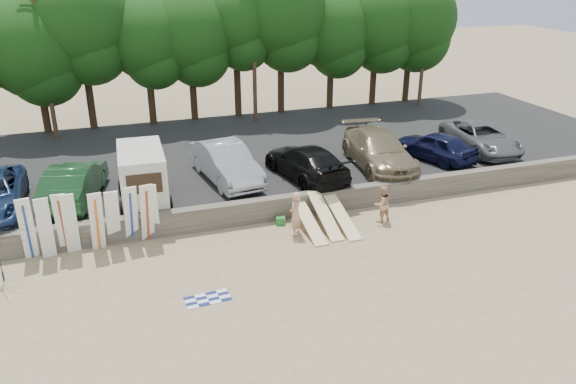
# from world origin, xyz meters

# --- Properties ---
(ground) EXTENTS (120.00, 120.00, 0.00)m
(ground) POSITION_xyz_m (0.00, 0.00, 0.00)
(ground) COLOR tan
(ground) RESTS_ON ground
(seawall) EXTENTS (44.00, 0.50, 1.00)m
(seawall) POSITION_xyz_m (0.00, 3.00, 0.50)
(seawall) COLOR #6B6356
(seawall) RESTS_ON ground
(parking_lot) EXTENTS (44.00, 14.50, 0.70)m
(parking_lot) POSITION_xyz_m (0.00, 10.50, 0.35)
(parking_lot) COLOR #282828
(parking_lot) RESTS_ON ground
(treeline) EXTENTS (33.69, 6.17, 9.37)m
(treeline) POSITION_xyz_m (0.73, 17.54, 6.39)
(treeline) COLOR #382616
(treeline) RESTS_ON parking_lot
(utility_poles) EXTENTS (25.80, 0.26, 9.00)m
(utility_poles) POSITION_xyz_m (2.00, 16.00, 5.43)
(utility_poles) COLOR #473321
(utility_poles) RESTS_ON parking_lot
(box_trailer) EXTENTS (2.21, 3.76, 2.34)m
(box_trailer) POSITION_xyz_m (-6.03, 5.10, 2.01)
(box_trailer) COLOR beige
(box_trailer) RESTS_ON parking_lot
(car_1) EXTENTS (2.95, 5.41, 1.69)m
(car_1) POSITION_xyz_m (-8.84, 6.08, 1.55)
(car_1) COLOR #163F1D
(car_1) RESTS_ON parking_lot
(car_2) EXTENTS (2.61, 5.54, 1.75)m
(car_2) POSITION_xyz_m (-2.11, 6.35, 1.58)
(car_2) COLOR #9FA0A5
(car_2) RESTS_ON parking_lot
(car_3) EXTENTS (3.14, 5.74, 1.58)m
(car_3) POSITION_xyz_m (1.54, 5.46, 1.49)
(car_3) COLOR black
(car_3) RESTS_ON parking_lot
(car_4) EXTENTS (3.10, 6.24, 1.74)m
(car_4) POSITION_xyz_m (5.50, 5.73, 1.57)
(car_4) COLOR #78694C
(car_4) RESTS_ON parking_lot
(car_5) EXTENTS (3.22, 4.74, 1.50)m
(car_5) POSITION_xyz_m (8.77, 5.71, 1.45)
(car_5) COLOR black
(car_5) RESTS_ON parking_lot
(car_6) EXTENTS (2.85, 5.57, 1.51)m
(car_6) POSITION_xyz_m (11.94, 6.24, 1.45)
(car_6) COLOR #575B5D
(car_6) RESTS_ON parking_lot
(surfboard_upright_0) EXTENTS (0.56, 0.58, 2.57)m
(surfboard_upright_0) POSITION_xyz_m (-10.46, 2.53, 1.29)
(surfboard_upright_0) COLOR white
(surfboard_upright_0) RESTS_ON ground
(surfboard_upright_1) EXTENTS (0.57, 0.60, 2.57)m
(surfboard_upright_1) POSITION_xyz_m (-9.83, 2.37, 1.28)
(surfboard_upright_1) COLOR white
(surfboard_upright_1) RESTS_ON ground
(surfboard_upright_2) EXTENTS (0.51, 0.55, 2.57)m
(surfboard_upright_2) POSITION_xyz_m (-9.23, 2.58, 1.28)
(surfboard_upright_2) COLOR white
(surfboard_upright_2) RESTS_ON ground
(surfboard_upright_3) EXTENTS (0.56, 0.61, 2.56)m
(surfboard_upright_3) POSITION_xyz_m (-8.97, 2.49, 1.28)
(surfboard_upright_3) COLOR white
(surfboard_upright_3) RESTS_ON ground
(surfboard_upright_4) EXTENTS (0.60, 0.73, 2.54)m
(surfboard_upright_4) POSITION_xyz_m (-8.03, 2.36, 1.27)
(surfboard_upright_4) COLOR white
(surfboard_upright_4) RESTS_ON ground
(surfboard_upright_5) EXTENTS (0.58, 0.89, 2.50)m
(surfboard_upright_5) POSITION_xyz_m (-7.44, 2.55, 1.25)
(surfboard_upright_5) COLOR white
(surfboard_upright_5) RESTS_ON ground
(surfboard_upright_6) EXTENTS (0.59, 0.73, 2.54)m
(surfboard_upright_6) POSITION_xyz_m (-6.76, 2.57, 1.27)
(surfboard_upright_6) COLOR white
(surfboard_upright_6) RESTS_ON ground
(surfboard_upright_7) EXTENTS (0.58, 0.68, 2.55)m
(surfboard_upright_7) POSITION_xyz_m (-6.15, 2.54, 1.28)
(surfboard_upright_7) COLOR white
(surfboard_upright_7) RESTS_ON ground
(surfboard_upright_8) EXTENTS (0.56, 0.79, 2.52)m
(surfboard_upright_8) POSITION_xyz_m (-5.96, 2.63, 1.26)
(surfboard_upright_8) COLOR white
(surfboard_upright_8) RESTS_ON ground
(surfboard_low_0) EXTENTS (0.56, 2.92, 0.82)m
(surfboard_low_0) POSITION_xyz_m (0.19, 1.46, 0.41)
(surfboard_low_0) COLOR #FFE2A0
(surfboard_low_0) RESTS_ON ground
(surfboard_low_1) EXTENTS (0.56, 2.85, 1.07)m
(surfboard_low_1) POSITION_xyz_m (0.94, 1.57, 0.53)
(surfboard_low_1) COLOR #FFE2A0
(surfboard_low_1) RESTS_ON ground
(surfboard_low_2) EXTENTS (0.56, 2.90, 0.91)m
(surfboard_low_2) POSITION_xyz_m (1.63, 1.40, 0.45)
(surfboard_low_2) COLOR #FFE2A0
(surfboard_low_2) RESTS_ON ground
(beachgoer_a) EXTENTS (0.81, 0.80, 1.88)m
(beachgoer_a) POSITION_xyz_m (-0.47, 1.28, 0.94)
(beachgoer_a) COLOR tan
(beachgoer_a) RESTS_ON ground
(beachgoer_b) EXTENTS (0.89, 0.76, 1.63)m
(beachgoer_b) POSITION_xyz_m (3.44, 1.30, 0.81)
(beachgoer_b) COLOR tan
(beachgoer_b) RESTS_ON ground
(cooler) EXTENTS (0.43, 0.37, 0.32)m
(cooler) POSITION_xyz_m (-0.74, 2.40, 0.16)
(cooler) COLOR #217B2D
(cooler) RESTS_ON ground
(gear_bag) EXTENTS (0.32, 0.27, 0.22)m
(gear_bag) POSITION_xyz_m (0.35, 2.26, 0.11)
(gear_bag) COLOR #D55B19
(gear_bag) RESTS_ON ground
(beach_towel) EXTENTS (1.59, 1.59, 0.00)m
(beach_towel) POSITION_xyz_m (-4.77, -2.17, 0.01)
(beach_towel) COLOR white
(beach_towel) RESTS_ON ground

